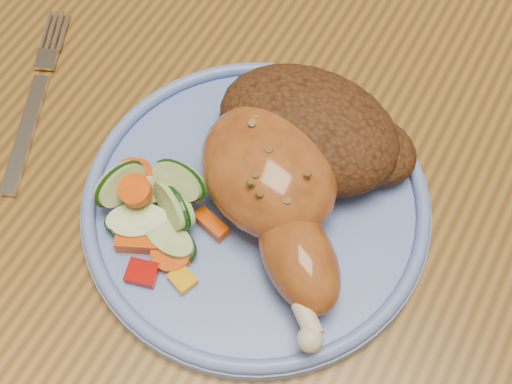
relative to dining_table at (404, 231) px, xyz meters
The scene contains 7 objects.
dining_table is the anchor object (origin of this frame).
plate 0.15m from the dining_table, 140.44° to the right, with size 0.24×0.24×0.01m, color #5F7CCD.
plate_rim 0.16m from the dining_table, 140.44° to the right, with size 0.24×0.24×0.01m, color #5F7CCD.
chicken_leg 0.17m from the dining_table, 136.52° to the right, with size 0.16×0.16×0.06m.
rice_pilaf 0.15m from the dining_table, 165.39° to the right, with size 0.14×0.10×0.06m.
vegetable_pile 0.22m from the dining_table, 141.05° to the right, with size 0.10×0.09×0.05m.
fork 0.31m from the dining_table, 163.85° to the right, with size 0.07×0.15×0.00m.
Camera 1 is at (0.02, -0.28, 1.20)m, focal length 50.00 mm.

